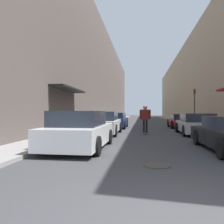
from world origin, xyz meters
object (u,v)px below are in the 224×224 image
(parked_car_right_2, at_px, (180,121))
(skateboarder, at_px, (145,116))
(parked_car_left_2, at_px, (115,120))
(parked_car_right_1, at_px, (196,124))
(traffic_light, at_px, (195,103))
(parked_car_left_1, at_px, (104,123))
(manhole_cover, at_px, (157,165))
(parked_car_left_0, at_px, (80,131))

(parked_car_right_2, relative_size, skateboarder, 2.23)
(parked_car_right_2, bearing_deg, parked_car_left_2, -171.83)
(parked_car_right_1, distance_m, parked_car_right_2, 5.53)
(parked_car_right_1, height_order, parked_car_right_2, parked_car_right_1)
(parked_car_left_2, distance_m, traffic_light, 7.77)
(parked_car_left_1, height_order, parked_car_right_1, parked_car_left_1)
(traffic_light, bearing_deg, manhole_cover, -106.25)
(parked_car_left_0, xyz_separation_m, parked_car_left_1, (0.01, 5.33, 0.00))
(parked_car_left_1, relative_size, traffic_light, 1.31)
(manhole_cover, bearing_deg, parked_car_left_0, 140.30)
(parked_car_left_1, relative_size, parked_car_right_1, 1.04)
(parked_car_left_1, distance_m, skateboarder, 2.60)
(parked_car_right_2, xyz_separation_m, manhole_cover, (-2.94, -13.78, -0.58))
(parked_car_left_0, bearing_deg, parked_car_right_2, 64.05)
(parked_car_left_0, height_order, skateboarder, skateboarder)
(skateboarder, xyz_separation_m, manhole_cover, (0.17, -8.09, -1.10))
(parked_car_right_1, relative_size, skateboarder, 2.37)
(parked_car_right_2, bearing_deg, skateboarder, -118.58)
(parked_car_left_2, bearing_deg, parked_car_right_1, -40.18)
(parked_car_right_2, xyz_separation_m, skateboarder, (-3.10, -5.69, 0.52))
(parked_car_left_0, height_order, manhole_cover, parked_car_left_0)
(parked_car_left_2, xyz_separation_m, skateboarder, (2.49, -4.89, 0.46))
(parked_car_left_0, height_order, parked_car_right_2, parked_car_left_0)
(skateboarder, bearing_deg, parked_car_right_1, 3.06)
(parked_car_left_0, bearing_deg, parked_car_left_2, 89.86)
(parked_car_left_1, height_order, traffic_light, traffic_light)
(parked_car_left_2, distance_m, manhole_cover, 13.26)
(parked_car_left_1, bearing_deg, parked_car_left_2, 89.82)
(skateboarder, distance_m, manhole_cover, 8.16)
(parked_car_left_1, relative_size, parked_car_right_2, 1.11)
(parked_car_left_0, relative_size, parked_car_left_1, 0.94)
(traffic_light, bearing_deg, parked_car_left_1, -132.20)
(parked_car_left_0, xyz_separation_m, parked_car_right_1, (5.62, 6.02, -0.05))
(traffic_light, bearing_deg, parked_car_right_2, -132.70)
(parked_car_left_1, bearing_deg, traffic_light, 47.80)
(parked_car_left_1, bearing_deg, parked_car_right_1, 7.04)
(parked_car_left_1, relative_size, manhole_cover, 6.36)
(parked_car_left_1, distance_m, manhole_cover, 8.05)
(parked_car_right_1, bearing_deg, parked_car_right_2, 89.99)
(parked_car_left_0, bearing_deg, parked_car_right_1, 46.97)
(parked_car_left_2, distance_m, parked_car_right_1, 7.32)
(manhole_cover, height_order, traffic_light, traffic_light)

